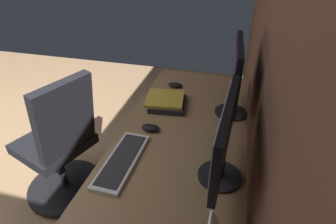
% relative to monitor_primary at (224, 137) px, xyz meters
% --- Properties ---
extents(wall_back, '(5.07, 0.10, 2.60)m').
position_rel_monitor_primary_xyz_m(wall_back, '(0.01, 0.20, 0.34)').
color(wall_back, brown).
rests_on(wall_back, ground).
extents(desk, '(1.98, 0.71, 0.73)m').
position_rel_monitor_primary_xyz_m(desk, '(-0.14, -0.23, -0.30)').
color(desk, '#936D47').
rests_on(desk, ground).
extents(monitor_primary, '(0.55, 0.20, 0.39)m').
position_rel_monitor_primary_xyz_m(monitor_primary, '(0.00, 0.00, 0.00)').
color(monitor_primary, black).
rests_on(monitor_primary, desk).
extents(monitor_secondary, '(0.51, 0.20, 0.45)m').
position_rel_monitor_primary_xyz_m(monitor_secondary, '(-0.57, 0.02, 0.03)').
color(monitor_secondary, black).
rests_on(monitor_secondary, desk).
extents(keyboard_main, '(0.42, 0.15, 0.02)m').
position_rel_monitor_primary_xyz_m(keyboard_main, '(0.02, -0.47, -0.22)').
color(keyboard_main, silver).
rests_on(keyboard_main, desk).
extents(mouse_main, '(0.06, 0.10, 0.03)m').
position_rel_monitor_primary_xyz_m(mouse_main, '(-0.27, -0.41, -0.21)').
color(mouse_main, black).
rests_on(mouse_main, desk).
extents(mouse_spare, '(0.06, 0.10, 0.03)m').
position_rel_monitor_primary_xyz_m(mouse_spare, '(-0.83, -0.40, -0.21)').
color(mouse_spare, black).
rests_on(mouse_spare, desk).
extents(book_stack_near, '(0.28, 0.28, 0.05)m').
position_rel_monitor_primary_xyz_m(book_stack_near, '(-0.56, -0.39, -0.20)').
color(book_stack_near, black).
rests_on(book_stack_near, desk).
extents(office_chair, '(0.56, 0.60, 0.97)m').
position_rel_monitor_primary_xyz_m(office_chair, '(-0.28, -1.07, -0.50)').
color(office_chair, black).
rests_on(office_chair, ground).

